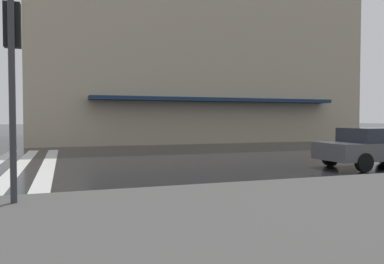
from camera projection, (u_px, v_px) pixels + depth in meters
The scene contains 3 objects.
haussmann_block_corner at pixel (177, 18), 34.81m from camera, with size 20.53×24.50×22.47m.
traffic_signal_post at pixel (12, 59), 7.14m from camera, with size 0.44×0.30×3.80m.
car_dark_grey at pixel (376, 146), 13.44m from camera, with size 1.85×4.10×1.41m.
Camera 1 is at (-11.59, -5.19, 1.75)m, focal length 35.31 mm.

